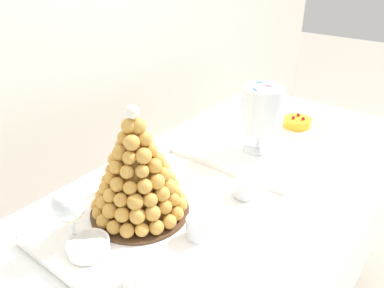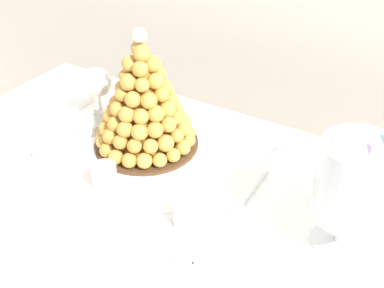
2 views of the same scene
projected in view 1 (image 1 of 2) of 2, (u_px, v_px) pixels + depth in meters
buffet_table at (227, 212)px, 1.18m from camera, size 1.61×0.77×0.78m
serving_tray at (164, 218)px, 0.98m from camera, size 0.58×0.44×0.02m
croquembouche at (137, 173)px, 0.94m from camera, size 0.26×0.26×0.31m
dessert_cup_left at (134, 279)px, 0.77m from camera, size 0.05×0.05×0.05m
dessert_cup_mid_left at (197, 228)px, 0.90m from camera, size 0.06×0.06×0.05m
dessert_cup_centre at (245, 189)px, 1.05m from camera, size 0.06×0.06×0.05m
creme_brulee_ramekin at (89, 246)px, 0.87m from camera, size 0.10×0.10×0.03m
macaron_goblet at (262, 110)px, 1.25m from camera, size 0.14×0.14×0.24m
fruit_tart_plate at (297, 125)px, 1.47m from camera, size 0.22×0.22×0.05m
wine_glass at (69, 207)px, 0.85m from camera, size 0.08×0.08×0.16m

